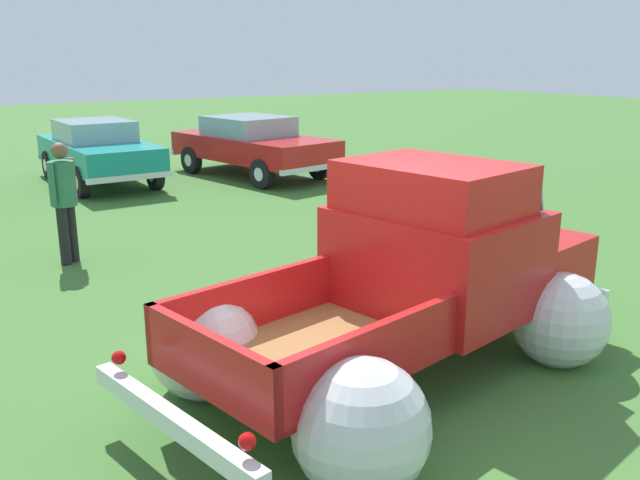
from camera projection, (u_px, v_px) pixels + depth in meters
name	position (u px, v px, depth m)	size (l,w,h in m)	color
ground_plane	(387.00, 377.00, 6.17)	(80.00, 80.00, 0.00)	#3D6B2D
vintage_pickup_truck	(417.00, 289.00, 6.22)	(4.91, 3.47, 1.96)	black
show_car_1	(98.00, 150.00, 15.27)	(1.95, 4.32, 1.43)	black
show_car_2	(252.00, 144.00, 16.26)	(2.77, 4.70, 1.43)	black
spectator_0	(64.00, 195.00, 9.32)	(0.48, 0.48, 1.71)	black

